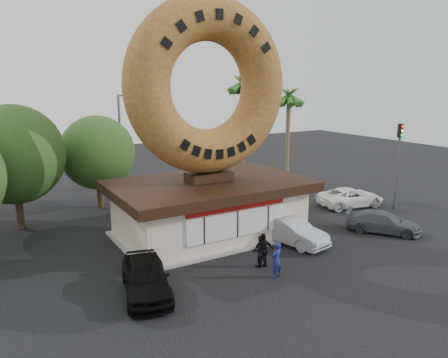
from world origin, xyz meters
TOP-DOWN VIEW (x-y plane):
  - ground at (0.00, 0.00)m, footprint 90.00×90.00m
  - donut_shop at (0.00, 5.98)m, footprint 11.20×7.20m
  - giant_donut at (0.00, 6.00)m, footprint 9.73×2.48m
  - tree_west at (-9.50, 13.00)m, footprint 6.00×6.00m
  - tree_mid at (-4.00, 15.00)m, footprint 5.20×5.20m
  - palm_near at (7.50, 14.00)m, footprint 2.60×2.60m
  - palm_far at (11.00, 12.50)m, footprint 2.60×2.60m
  - street_lamp at (-1.86, 16.00)m, footprint 2.11×0.20m
  - traffic_signal at (14.00, 3.99)m, footprint 0.30×0.38m
  - person_left at (-0.13, -0.66)m, footprint 0.71×0.55m
  - person_center at (-0.06, 0.75)m, footprint 0.95×0.86m
  - person_right at (0.04, 0.60)m, footprint 1.10×0.68m
  - car_black at (-5.91, 0.92)m, footprint 2.99×5.00m
  - car_silver at (3.27, 2.43)m, footprint 2.41×4.64m
  - car_grey at (9.24, 1.03)m, footprint 4.00×4.50m
  - car_white at (11.76, 6.03)m, footprint 5.18×3.09m

SIDE VIEW (x-z plane):
  - ground at x=0.00m, z-range 0.00..0.00m
  - car_grey at x=9.24m, z-range 0.00..1.25m
  - car_white at x=11.76m, z-range 0.00..1.35m
  - car_silver at x=3.27m, z-range 0.00..1.46m
  - car_black at x=-5.91m, z-range 0.00..1.59m
  - person_center at x=-0.06m, z-range 0.00..1.60m
  - person_left at x=-0.13m, z-range 0.00..1.73m
  - person_right at x=0.04m, z-range 0.00..1.74m
  - donut_shop at x=0.00m, z-range -0.13..3.67m
  - traffic_signal at x=14.00m, z-range 0.83..6.90m
  - tree_mid at x=-4.00m, z-range 0.70..7.33m
  - street_lamp at x=-1.86m, z-range 0.48..8.48m
  - tree_west at x=-9.50m, z-range 0.82..8.47m
  - palm_far at x=11.00m, z-range 3.11..11.86m
  - palm_near at x=7.50m, z-range 3.54..13.29m
  - giant_donut at x=0.00m, z-range 3.80..13.53m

